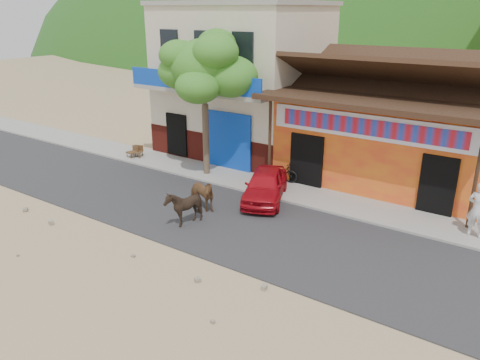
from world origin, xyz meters
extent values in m
plane|color=#9E825B|center=(0.00, 0.00, 0.00)|extent=(120.00, 120.00, 0.00)
cube|color=#28282B|center=(0.00, 2.50, 0.02)|extent=(60.00, 5.00, 0.04)
cube|color=gray|center=(0.00, 6.00, 0.06)|extent=(60.00, 2.00, 0.12)
cube|color=orange|center=(2.00, 10.00, 1.80)|extent=(8.00, 6.00, 3.60)
cube|color=beige|center=(-5.50, 10.00, 3.50)|extent=(7.00, 6.00, 7.00)
imported|color=brown|center=(-2.43, 2.73, 0.63)|extent=(1.50, 0.88, 1.18)
imported|color=black|center=(-2.09, 1.41, 0.68)|extent=(1.52, 1.48, 1.27)
imported|color=#B30C18|center=(-1.00, 4.80, 0.63)|extent=(2.61, 3.74, 1.18)
imported|color=black|center=(-1.50, 6.68, 0.53)|extent=(1.65, 0.89, 0.82)
imported|color=white|center=(6.09, 5.82, 1.03)|extent=(0.71, 0.50, 1.83)
camera|label=1|loc=(7.51, -9.25, 6.85)|focal=35.00mm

